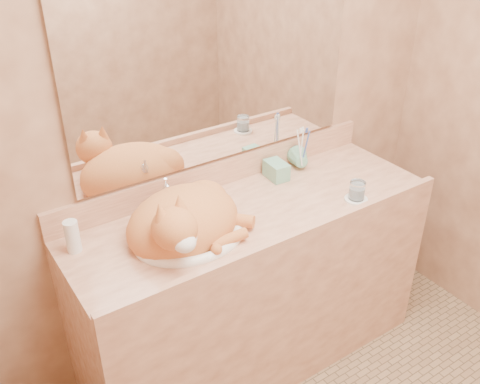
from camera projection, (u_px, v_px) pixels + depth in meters
wall_back at (218, 100)px, 2.23m from camera, size 2.40×0.02×2.50m
vanity_counter at (253, 288)px, 2.45m from camera, size 1.60×0.55×0.85m
mirror at (219, 68)px, 2.15m from camera, size 1.30×0.02×0.80m
sink_basin at (189, 222)px, 2.03m from camera, size 0.45×0.38×0.14m
faucet at (168, 200)px, 2.15m from camera, size 0.08×0.13×0.17m
cat at (184, 219)px, 2.02m from camera, size 0.53×0.46×0.26m
soap_dispenser at (284, 166)px, 2.39m from camera, size 0.09×0.09×0.18m
toothbrush_cup at (302, 163)px, 2.50m from camera, size 0.13×0.13×0.09m
toothbrushes at (303, 146)px, 2.46m from camera, size 0.04×0.04×0.23m
saucer at (356, 199)px, 2.30m from camera, size 0.10×0.10×0.01m
water_glass at (357, 190)px, 2.28m from camera, size 0.07×0.07×0.08m
lotion_bottle at (72, 236)px, 1.96m from camera, size 0.05×0.05×0.13m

